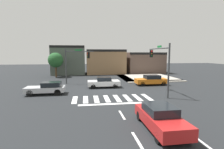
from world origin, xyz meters
name	(u,v)px	position (x,y,z in m)	size (l,w,h in m)	color
ground_plane	(107,90)	(0.00, 0.00, 0.00)	(120.00, 120.00, 0.00)	#232628
crosswalk_near	(112,98)	(0.00, -4.50, 0.00)	(8.09, 2.93, 0.01)	silver
lane_markings	(145,124)	(1.16, -11.43, 0.00)	(6.80, 18.75, 0.01)	white
bike_detector_marking	(142,113)	(1.65, -9.35, 0.00)	(0.96, 0.96, 0.01)	yellow
curb_corner_northeast	(145,78)	(8.49, 9.42, 0.07)	(10.00, 10.60, 0.15)	#B2AA9E
storefront_row	(104,61)	(1.68, 18.95, 2.87)	(25.95, 6.51, 6.40)	#4C564C
traffic_signal_southeast	(160,60)	(5.77, -3.13, 3.94)	(0.32, 5.58, 5.68)	#383A3D
traffic_signal_northwest	(76,60)	(-4.05, 5.48, 3.72)	(4.38, 0.32, 5.46)	#383A3D
car_red	(160,117)	(1.78, -12.33, 0.75)	(1.83, 4.69, 1.48)	red
car_orange	(151,80)	(6.98, 2.47, 0.74)	(4.66, 1.87, 1.47)	orange
car_silver	(47,88)	(-7.06, -1.51, 0.73)	(4.31, 1.83, 1.41)	#B7BABF
car_white	(104,82)	(-0.21, 1.62, 0.72)	(4.35, 1.94, 1.44)	white
roadside_tree	(56,60)	(-8.50, 14.00, 3.37)	(2.96, 2.96, 4.88)	#4C3823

